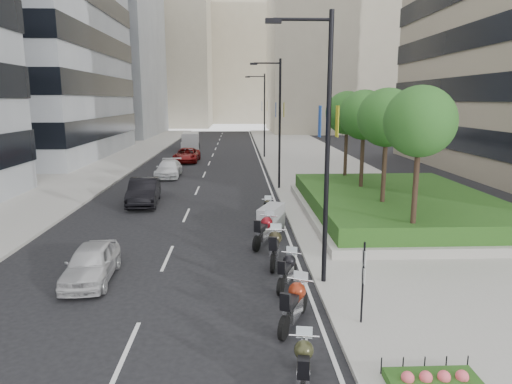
{
  "coord_description": "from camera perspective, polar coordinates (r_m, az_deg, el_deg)",
  "views": [
    {
      "loc": [
        1.37,
        -13.69,
        6.28
      ],
      "look_at": [
        2.23,
        7.41,
        2.0
      ],
      "focal_mm": 32.0,
      "sensor_mm": 36.0,
      "label": 1
    }
  ],
  "objects": [
    {
      "name": "motorcycle_2",
      "position": [
        15.8,
        3.96,
        -9.76
      ],
      "size": [
        0.99,
        2.02,
        1.06
      ],
      "rotation": [
        0.0,
        0.0,
        1.19
      ],
      "color": "black",
      "rests_on": "ground"
    },
    {
      "name": "car_d",
      "position": [
        47.43,
        -8.65,
        4.58
      ],
      "size": [
        2.49,
        5.19,
        1.43
      ],
      "primitive_type": "imported",
      "rotation": [
        0.0,
        0.0,
        -0.02
      ],
      "color": "maroon",
      "rests_on": "ground"
    },
    {
      "name": "building_grey_far",
      "position": [
        87.89,
        -19.95,
        16.49
      ],
      "size": [
        22.0,
        26.0,
        30.0
      ],
      "primitive_type": "cube",
      "color": "gray",
      "rests_on": "ground"
    },
    {
      "name": "motorcycle_3",
      "position": [
        17.84,
        2.34,
        -6.93
      ],
      "size": [
        0.82,
        2.46,
        1.23
      ],
      "rotation": [
        0.0,
        0.0,
        1.41
      ],
      "color": "black",
      "rests_on": "ground"
    },
    {
      "name": "motorcycle_6",
      "position": [
        24.22,
        1.44,
        -2.23
      ],
      "size": [
        0.69,
        2.07,
        1.03
      ],
      "rotation": [
        0.0,
        0.0,
        1.45
      ],
      "color": "black",
      "rests_on": "ground"
    },
    {
      "name": "building_cream_left",
      "position": [
        115.83,
        -12.46,
        16.51
      ],
      "size": [
        26.0,
        24.0,
        34.0
      ],
      "primitive_type": "cube",
      "color": "#B7AD93",
      "rests_on": "ground"
    },
    {
      "name": "motorcycle_0",
      "position": [
        10.76,
        5.96,
        -20.8
      ],
      "size": [
        0.69,
        2.06,
        1.03
      ],
      "rotation": [
        0.0,
        0.0,
        1.42
      ],
      "color": "black",
      "rests_on": "ground"
    },
    {
      "name": "lamp_post_0",
      "position": [
        15.0,
        8.39,
        6.69
      ],
      "size": [
        2.34,
        0.45,
        9.0
      ],
      "color": "black",
      "rests_on": "ground"
    },
    {
      "name": "motorcycle_4",
      "position": [
        20.05,
        1.07,
        -4.85
      ],
      "size": [
        1.2,
        2.28,
        1.22
      ],
      "rotation": [
        0.0,
        0.0,
        1.15
      ],
      "color": "black",
      "rests_on": "ground"
    },
    {
      "name": "delivery_van",
      "position": [
        58.91,
        -8.19,
        6.22
      ],
      "size": [
        2.28,
        5.32,
        2.19
      ],
      "rotation": [
        0.0,
        0.0,
        0.06
      ],
      "color": "#B8B8BA",
      "rests_on": "ground"
    },
    {
      "name": "flower_bed",
      "position": [
        11.39,
        21.41,
        -21.37
      ],
      "size": [
        2.0,
        1.0,
        0.2
      ],
      "primitive_type": "cube",
      "color": "#113E15",
      "rests_on": "sidewalk_right"
    },
    {
      "name": "building_cream_right",
      "position": [
        96.65,
        10.55,
        18.23
      ],
      "size": [
        28.0,
        24.0,
        36.0
      ],
      "primitive_type": "cube",
      "color": "#B7AD93",
      "rests_on": "ground"
    },
    {
      "name": "building_cream_centre",
      "position": [
        134.3,
        -2.14,
        16.88
      ],
      "size": [
        30.0,
        24.0,
        38.0
      ],
      "primitive_type": "cube",
      "color": "#B7AD93",
      "rests_on": "ground"
    },
    {
      "name": "sidewalk_left",
      "position": [
        46.11,
        -19.19,
        3.08
      ],
      "size": [
        8.0,
        100.0,
        0.15
      ],
      "primitive_type": "cube",
      "color": "#9E9B93",
      "rests_on": "ground"
    },
    {
      "name": "motorcycle_1",
      "position": [
        13.29,
        4.8,
        -13.76
      ],
      "size": [
        1.17,
        2.19,
        1.18
      ],
      "rotation": [
        0.0,
        0.0,
        1.14
      ],
      "color": "black",
      "rests_on": "ground"
    },
    {
      "name": "lamp_post_1",
      "position": [
        31.83,
        2.71,
        9.26
      ],
      "size": [
        2.34,
        0.45,
        9.0
      ],
      "color": "black",
      "rests_on": "ground"
    },
    {
      "name": "tree_0",
      "position": [
        19.09,
        19.81,
        8.22
      ],
      "size": [
        2.8,
        2.8,
        6.3
      ],
      "color": "#332319",
      "rests_on": "planter"
    },
    {
      "name": "hedge",
      "position": [
        25.77,
        17.29,
        -1.01
      ],
      "size": [
        9.4,
        13.4,
        0.8
      ],
      "primitive_type": "cube",
      "color": "#113E15",
      "rests_on": "planter"
    },
    {
      "name": "tree_2",
      "position": [
        26.67,
        13.35,
        9.31
      ],
      "size": [
        2.8,
        2.8,
        6.3
      ],
      "color": "#332319",
      "rests_on": "planter"
    },
    {
      "name": "lane_centre",
      "position": [
        44.23,
        -6.03,
        3.23
      ],
      "size": [
        0.12,
        100.0,
        0.01
      ],
      "primitive_type": "cube",
      "color": "silver",
      "rests_on": "ground"
    },
    {
      "name": "car_c",
      "position": [
        38.45,
        -10.85,
        2.88
      ],
      "size": [
        1.97,
        4.73,
        1.37
      ],
      "primitive_type": "imported",
      "rotation": [
        0.0,
        0.0,
        0.01
      ],
      "color": "white",
      "rests_on": "ground"
    },
    {
      "name": "lane_edge",
      "position": [
        44.2,
        0.72,
        3.29
      ],
      "size": [
        0.12,
        100.0,
        0.01
      ],
      "primitive_type": "cube",
      "color": "silver",
      "rests_on": "ground"
    },
    {
      "name": "sidewalk_right",
      "position": [
        44.78,
        7.52,
        3.39
      ],
      "size": [
        10.0,
        100.0,
        0.15
      ],
      "primitive_type": "cube",
      "color": "#9E9B93",
      "rests_on": "ground"
    },
    {
      "name": "planter",
      "position": [
        25.9,
        17.22,
        -2.3
      ],
      "size": [
        10.0,
        14.0,
        0.4
      ],
      "primitive_type": "cube",
      "color": "#A29F97",
      "rests_on": "sidewalk_right"
    },
    {
      "name": "motorcycle_5",
      "position": [
        22.17,
        1.92,
        -3.34
      ],
      "size": [
        1.52,
        2.2,
        1.24
      ],
      "rotation": [
        0.0,
        0.0,
        1.19
      ],
      "color": "black",
      "rests_on": "ground"
    },
    {
      "name": "ground",
      "position": [
        15.12,
        -7.52,
        -13.18
      ],
      "size": [
        160.0,
        160.0,
        0.0
      ],
      "primitive_type": "plane",
      "color": "black",
      "rests_on": "ground"
    },
    {
      "name": "tree_3",
      "position": [
        30.55,
        11.33,
        9.63
      ],
      "size": [
        2.8,
        2.8,
        6.3
      ],
      "color": "#332319",
      "rests_on": "planter"
    },
    {
      "name": "parking_sign",
      "position": [
        13.1,
        13.24,
        -10.47
      ],
      "size": [
        0.06,
        0.32,
        2.5
      ],
      "color": "black",
      "rests_on": "ground"
    },
    {
      "name": "car_a",
      "position": [
        17.23,
        -19.9,
        -8.33
      ],
      "size": [
        1.74,
        3.88,
        1.29
      ],
      "primitive_type": "imported",
      "rotation": [
        0.0,
        0.0,
        0.06
      ],
      "color": "#BCBBBE",
      "rests_on": "ground"
    },
    {
      "name": "tree_1",
      "position": [
        22.85,
        16.05,
        8.87
      ],
      "size": [
        2.8,
        2.8,
        6.3
      ],
      "color": "#332319",
      "rests_on": "planter"
    },
    {
      "name": "car_b",
      "position": [
        28.63,
        -13.84,
        0.05
      ],
      "size": [
        2.06,
        4.89,
        1.57
      ],
      "primitive_type": "imported",
      "rotation": [
        0.0,
        0.0,
        0.08
      ],
      "color": "black",
      "rests_on": "ground"
    },
    {
      "name": "lamp_post_2",
      "position": [
        49.78,
        0.88,
        10.05
      ],
      "size": [
        2.34,
        0.45,
        9.0
      ],
      "color": "black",
      "rests_on": "ground"
    }
  ]
}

